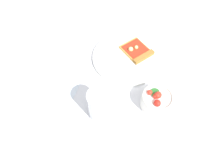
{
  "coord_description": "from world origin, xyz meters",
  "views": [
    {
      "loc": [
        -0.25,
        0.49,
        0.68
      ],
      "look_at": [
        -0.05,
        0.1,
        0.03
      ],
      "focal_mm": 34.85,
      "sensor_mm": 36.0,
      "label": 1
    }
  ],
  "objects_px": {
    "pizza_slice_main": "(138,51)",
    "salad_bowl": "(157,100)",
    "plate": "(127,57)",
    "paper_napkin": "(66,82)",
    "soda_glass": "(100,106)"
  },
  "relations": [
    {
      "from": "salad_bowl",
      "to": "soda_glass",
      "type": "distance_m",
      "value": 0.2
    },
    {
      "from": "paper_napkin",
      "to": "pizza_slice_main",
      "type": "bearing_deg",
      "value": -126.35
    },
    {
      "from": "plate",
      "to": "soda_glass",
      "type": "bearing_deg",
      "value": 94.85
    },
    {
      "from": "salad_bowl",
      "to": "plate",
      "type": "bearing_deg",
      "value": -40.07
    },
    {
      "from": "plate",
      "to": "pizza_slice_main",
      "type": "height_order",
      "value": "pizza_slice_main"
    },
    {
      "from": "plate",
      "to": "soda_glass",
      "type": "height_order",
      "value": "soda_glass"
    },
    {
      "from": "paper_napkin",
      "to": "plate",
      "type": "bearing_deg",
      "value": -126.05
    },
    {
      "from": "plate",
      "to": "paper_napkin",
      "type": "relative_size",
      "value": 2.14
    },
    {
      "from": "plate",
      "to": "salad_bowl",
      "type": "bearing_deg",
      "value": 139.93
    },
    {
      "from": "pizza_slice_main",
      "to": "salad_bowl",
      "type": "bearing_deg",
      "value": 128.66
    },
    {
      "from": "pizza_slice_main",
      "to": "salad_bowl",
      "type": "relative_size",
      "value": 1.35
    },
    {
      "from": "plate",
      "to": "pizza_slice_main",
      "type": "relative_size",
      "value": 1.94
    },
    {
      "from": "pizza_slice_main",
      "to": "paper_napkin",
      "type": "height_order",
      "value": "pizza_slice_main"
    },
    {
      "from": "pizza_slice_main",
      "to": "paper_napkin",
      "type": "bearing_deg",
      "value": 53.65
    },
    {
      "from": "salad_bowl",
      "to": "soda_glass",
      "type": "relative_size",
      "value": 0.87
    }
  ]
}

